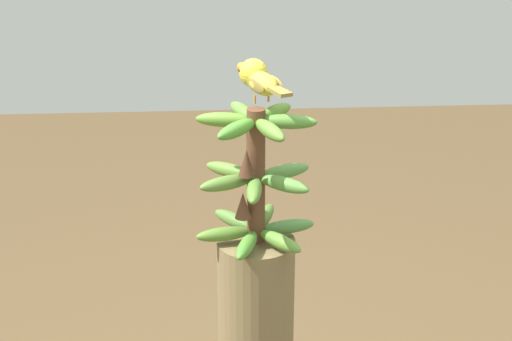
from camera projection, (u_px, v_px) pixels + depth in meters
banana_bunch at (255, 177)px, 1.66m from camera, size 0.27×0.28×0.31m
perched_bird at (258, 79)px, 1.64m from camera, size 0.21×0.11×0.09m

